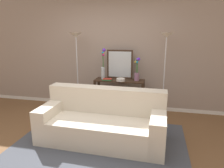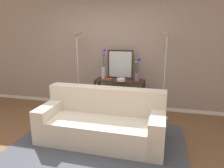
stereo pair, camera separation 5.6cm
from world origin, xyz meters
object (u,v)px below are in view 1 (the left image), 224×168
at_px(console_table, 119,90).
at_px(fruit_bowl, 121,80).
at_px(floor_lamp_left, 76,50).
at_px(vase_short_flowers, 137,71).
at_px(book_stack, 107,80).
at_px(couch, 103,123).
at_px(wall_mirror, 120,64).
at_px(vase_tall_flowers, 103,66).
at_px(floor_lamp_right, 166,52).
at_px(book_row_under_console, 109,109).

height_order(console_table, fruit_bowl, fruit_bowl).
bearing_deg(floor_lamp_left, vase_short_flowers, 4.48).
xyz_separation_m(floor_lamp_left, book_stack, (0.71, -0.02, -0.63)).
height_order(couch, wall_mirror, wall_mirror).
bearing_deg(vase_short_flowers, fruit_bowl, -159.77).
distance_m(couch, book_stack, 1.28).
distance_m(console_table, wall_mirror, 0.60).
bearing_deg(vase_short_flowers, console_table, -178.28).
relative_size(floor_lamp_left, vase_tall_flowers, 2.62).
bearing_deg(floor_lamp_right, book_stack, -178.84).
bearing_deg(couch, floor_lamp_right, 49.42).
xyz_separation_m(floor_lamp_right, vase_short_flowers, (-0.58, 0.11, -0.43)).
bearing_deg(couch, book_stack, 99.90).
distance_m(vase_tall_flowers, vase_short_flowers, 0.77).
distance_m(console_table, vase_tall_flowers, 0.67).
height_order(vase_short_flowers, book_stack, vase_short_flowers).
bearing_deg(book_row_under_console, wall_mirror, 33.13).
distance_m(vase_short_flowers, fruit_bowl, 0.41).
height_order(vase_tall_flowers, book_stack, vase_tall_flowers).
height_order(couch, console_table, couch).
relative_size(console_table, book_stack, 5.49).
height_order(fruit_bowl, book_row_under_console, fruit_bowl).
distance_m(vase_tall_flowers, book_row_under_console, 1.05).
relative_size(console_table, book_row_under_console, 2.75).
height_order(couch, vase_tall_flowers, vase_tall_flowers).
distance_m(couch, fruit_bowl, 1.28).
bearing_deg(vase_tall_flowers, console_table, -0.47).
bearing_deg(fruit_bowl, console_table, 112.71).
height_order(floor_lamp_right, book_stack, floor_lamp_right).
xyz_separation_m(floor_lamp_right, book_stack, (-1.22, -0.02, -0.63)).
height_order(book_stack, book_row_under_console, book_stack).
height_order(floor_lamp_left, vase_short_flowers, floor_lamp_left).
xyz_separation_m(wall_mirror, book_stack, (-0.23, -0.27, -0.31)).
height_order(console_table, book_row_under_console, console_table).
distance_m(vase_short_flowers, book_row_under_console, 1.15).
xyz_separation_m(console_table, vase_short_flowers, (0.39, 0.01, 0.47)).
bearing_deg(console_table, book_row_under_console, -180.00).
distance_m(floor_lamp_left, vase_tall_flowers, 0.69).
xyz_separation_m(console_table, fruit_bowl, (0.05, -0.11, 0.28)).
bearing_deg(couch, wall_mirror, 89.00).
xyz_separation_m(vase_short_flowers, fruit_bowl, (-0.34, -0.13, -0.18)).
distance_m(couch, floor_lamp_left, 1.87).
relative_size(console_table, vase_short_flowers, 2.17).
distance_m(wall_mirror, book_stack, 0.47).
height_order(console_table, book_stack, book_stack).
bearing_deg(couch, book_row_under_console, 99.17).
relative_size(vase_tall_flowers, fruit_bowl, 3.65).
xyz_separation_m(vase_short_flowers, book_row_under_console, (-0.64, -0.01, -0.95)).
relative_size(couch, vase_short_flowers, 4.14).
height_order(floor_lamp_left, wall_mirror, floor_lamp_left).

